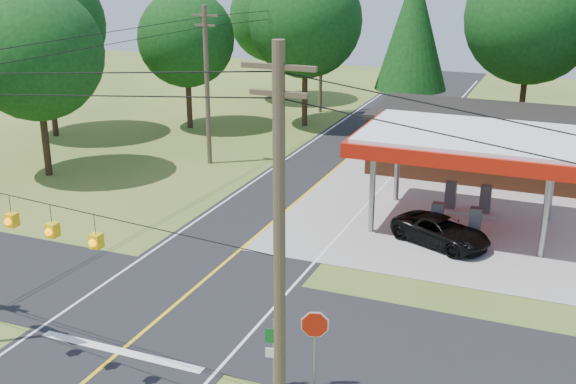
% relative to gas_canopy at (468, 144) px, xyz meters
% --- Properties ---
extents(ground, '(120.00, 120.00, 0.00)m').
position_rel_gas_canopy_xyz_m(ground, '(-9.00, -13.00, -4.27)').
color(ground, '#476222').
rests_on(ground, ground).
extents(main_highway, '(8.00, 120.00, 0.02)m').
position_rel_gas_canopy_xyz_m(main_highway, '(-9.00, -13.00, -4.26)').
color(main_highway, black).
rests_on(main_highway, ground).
extents(cross_road, '(70.00, 7.00, 0.02)m').
position_rel_gas_canopy_xyz_m(cross_road, '(-9.00, -13.00, -4.25)').
color(cross_road, black).
rests_on(cross_road, ground).
extents(lane_center_yellow, '(0.15, 110.00, 0.00)m').
position_rel_gas_canopy_xyz_m(lane_center_yellow, '(-9.00, -13.00, -4.24)').
color(lane_center_yellow, yellow).
rests_on(lane_center_yellow, main_highway).
extents(gas_canopy, '(10.60, 7.40, 4.88)m').
position_rel_gas_canopy_xyz_m(gas_canopy, '(0.00, 0.00, 0.00)').
color(gas_canopy, gray).
rests_on(gas_canopy, ground).
extents(convenience_store, '(16.40, 7.55, 3.80)m').
position_rel_gas_canopy_xyz_m(convenience_store, '(1.00, 9.98, -2.35)').
color(convenience_store, brown).
rests_on(convenience_store, ground).
extents(utility_pole_near_right, '(1.80, 0.30, 11.50)m').
position_rel_gas_canopy_xyz_m(utility_pole_near_right, '(-1.50, -20.00, 1.69)').
color(utility_pole_near_right, '#473828').
rests_on(utility_pole_near_right, ground).
extents(utility_pole_far_left, '(1.80, 0.30, 10.00)m').
position_rel_gas_canopy_xyz_m(utility_pole_far_left, '(-17.00, 5.00, 0.93)').
color(utility_pole_far_left, '#473828').
rests_on(utility_pole_far_left, ground).
extents(utility_pole_north, '(0.30, 0.30, 9.50)m').
position_rel_gas_canopy_xyz_m(utility_pole_north, '(-15.50, 22.00, 0.48)').
color(utility_pole_north, '#473828').
rests_on(utility_pole_north, ground).
extents(overhead_beacons, '(17.04, 2.04, 1.03)m').
position_rel_gas_canopy_xyz_m(overhead_beacons, '(-10.00, -19.00, 1.95)').
color(overhead_beacons, black).
rests_on(overhead_beacons, ground).
extents(treeline_backdrop, '(70.27, 51.59, 13.30)m').
position_rel_gas_canopy_xyz_m(treeline_backdrop, '(-8.18, 11.01, 3.22)').
color(treeline_backdrop, '#332316').
rests_on(treeline_backdrop, ground).
extents(suv_car, '(6.32, 6.32, 1.33)m').
position_rel_gas_canopy_xyz_m(suv_car, '(-0.50, -2.81, -3.60)').
color(suv_car, black).
rests_on(suv_car, ground).
extents(octagonal_stop_sign, '(0.89, 0.35, 2.73)m').
position_rel_gas_canopy_xyz_m(octagonal_stop_sign, '(-2.00, -16.01, -2.22)').
color(octagonal_stop_sign, gray).
rests_on(octagonal_stop_sign, ground).
extents(route_sign_post, '(0.50, 0.13, 2.44)m').
position_rel_gas_canopy_xyz_m(route_sign_post, '(-3.20, -16.52, -2.81)').
color(route_sign_post, gray).
rests_on(route_sign_post, ground).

